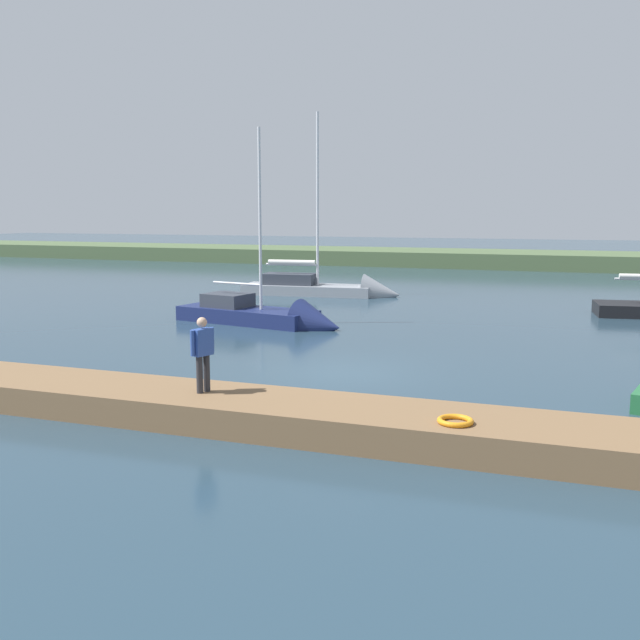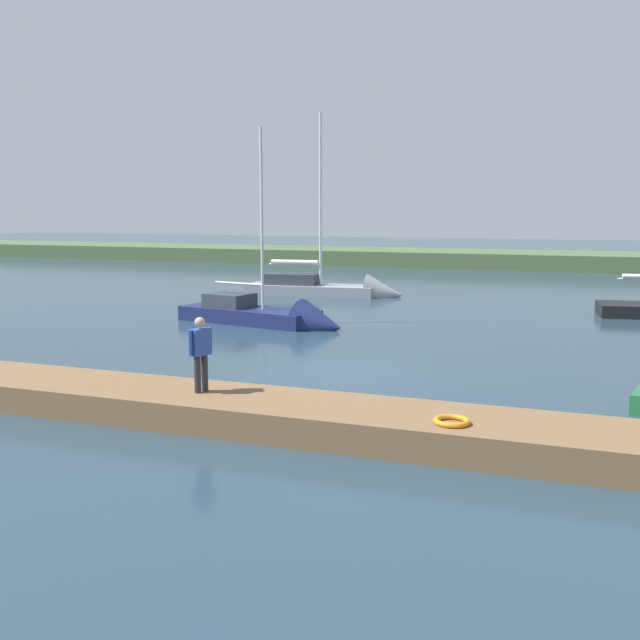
% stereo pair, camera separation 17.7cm
% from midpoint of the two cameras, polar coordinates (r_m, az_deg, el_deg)
% --- Properties ---
extents(ground_plane, '(200.00, 200.00, 0.00)m').
position_cam_midpoint_polar(ground_plane, '(19.74, 1.37, -4.25)').
color(ground_plane, '#263D4C').
extents(far_shoreline, '(180.00, 8.00, 2.40)m').
position_cam_midpoint_polar(far_shoreline, '(59.37, 13.82, 4.18)').
color(far_shoreline, '#4C603D').
rests_on(far_shoreline, ground_plane).
extents(dock_pier, '(26.62, 2.17, 0.62)m').
position_cam_midpoint_polar(dock_pier, '(14.90, -5.08, -7.37)').
color(dock_pier, brown).
rests_on(dock_pier, ground_plane).
extents(life_ring_buoy, '(0.66, 0.66, 0.10)m').
position_cam_midpoint_polar(life_ring_buoy, '(13.25, 10.38, -7.92)').
color(life_ring_buoy, orange).
rests_on(life_ring_buoy, dock_pier).
extents(sailboat_outer_mooring, '(8.53, 2.88, 10.40)m').
position_cam_midpoint_polar(sailboat_outer_mooring, '(37.77, 0.87, 2.35)').
color(sailboat_outer_mooring, gray).
rests_on(sailboat_outer_mooring, ground_plane).
extents(sailboat_near_dock, '(7.38, 3.27, 8.44)m').
position_cam_midpoint_polar(sailboat_near_dock, '(28.06, -4.11, 0.03)').
color(sailboat_near_dock, navy).
rests_on(sailboat_near_dock, ground_plane).
extents(person_on_dock, '(0.36, 0.59, 1.61)m').
position_cam_midpoint_polar(person_on_dock, '(15.24, -9.69, -2.35)').
color(person_on_dock, '#28282D').
rests_on(person_on_dock, dock_pier).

